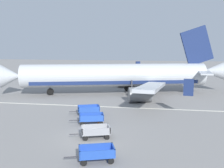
# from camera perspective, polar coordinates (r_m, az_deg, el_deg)

# --- Properties ---
(ground_plane) EXTENTS (220.00, 220.00, 0.00)m
(ground_plane) POSITION_cam_1_polar(r_m,az_deg,el_deg) (24.12, -4.67, -11.43)
(ground_plane) COLOR gray
(apron_stripe) EXTENTS (120.00, 0.36, 0.01)m
(apron_stripe) POSITION_cam_1_polar(r_m,az_deg,el_deg) (35.12, 0.02, -4.96)
(apron_stripe) COLOR silver
(apron_stripe) RESTS_ON ground
(airplane) EXTENTS (37.15, 30.11, 11.34)m
(airplane) POSITION_cam_1_polar(r_m,az_deg,el_deg) (43.83, 1.91, 1.81)
(airplane) COLOR #B2B7BC
(airplane) RESTS_ON ground
(baggage_cart_second_in_row) EXTENTS (3.60, 2.12, 1.07)m
(baggage_cart_second_in_row) POSITION_cam_1_polar(r_m,az_deg,el_deg) (19.43, -3.36, -14.61)
(baggage_cart_second_in_row) COLOR #234CB2
(baggage_cart_second_in_row) RESTS_ON ground
(baggage_cart_third_in_row) EXTENTS (3.60, 2.13, 1.07)m
(baggage_cart_third_in_row) POSITION_cam_1_polar(r_m,az_deg,el_deg) (23.87, -3.57, -10.10)
(baggage_cart_third_in_row) COLOR gray
(baggage_cart_third_in_row) RESTS_ON ground
(baggage_cart_fourth_in_row) EXTENTS (3.62, 2.02, 1.07)m
(baggage_cart_fourth_in_row) POSITION_cam_1_polar(r_m,az_deg,el_deg) (27.87, -4.45, -7.34)
(baggage_cart_fourth_in_row) COLOR #234CB2
(baggage_cart_fourth_in_row) RESTS_ON ground
(baggage_cart_far_end) EXTENTS (3.59, 2.17, 1.07)m
(baggage_cart_far_end) POSITION_cam_1_polar(r_m,az_deg,el_deg) (31.43, -5.05, -5.50)
(baggage_cart_far_end) COLOR #234CB2
(baggage_cart_far_end) RESTS_ON ground
(traffic_cone_near_plane) EXTENTS (0.51, 0.51, 0.67)m
(traffic_cone_near_plane) POSITION_cam_1_polar(r_m,az_deg,el_deg) (28.06, -2.60, -7.78)
(traffic_cone_near_plane) COLOR orange
(traffic_cone_near_plane) RESTS_ON ground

